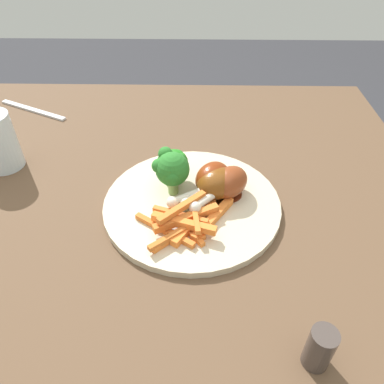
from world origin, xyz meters
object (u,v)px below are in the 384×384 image
at_px(dinner_plate, 192,204).
at_px(broccoli_floret_middle, 171,169).
at_px(dining_table, 158,232).
at_px(broccoli_floret_front, 173,163).
at_px(fork, 33,110).
at_px(chicken_drumstick_near, 215,185).
at_px(broccoli_floret_back, 172,164).
at_px(carrot_fries_pile, 187,222).
at_px(chicken_drumstick_far, 227,184).
at_px(chicken_drumstick_extra, 211,180).
at_px(pepper_shaker, 320,348).

height_order(dinner_plate, broccoli_floret_middle, broccoli_floret_middle).
xyz_separation_m(dining_table, broccoli_floret_front, (0.04, 0.01, 0.16)).
bearing_deg(dining_table, broccoli_floret_front, 14.56).
bearing_deg(fork, chicken_drumstick_near, 169.70).
xyz_separation_m(broccoli_floret_back, fork, (-0.34, 0.28, -0.05)).
relative_size(dinner_plate, carrot_fries_pile, 1.88).
height_order(carrot_fries_pile, chicken_drumstick_far, chicken_drumstick_far).
distance_m(chicken_drumstick_extra, fork, 0.50).
xyz_separation_m(dinner_plate, carrot_fries_pile, (-0.01, -0.06, 0.02)).
bearing_deg(pepper_shaker, broccoli_floret_middle, 122.72).
bearing_deg(chicken_drumstick_near, chicken_drumstick_far, 6.04).
relative_size(dining_table, broccoli_floret_front, 15.69).
distance_m(broccoli_floret_middle, chicken_drumstick_far, 0.10).
distance_m(broccoli_floret_middle, carrot_fries_pile, 0.09).
bearing_deg(dining_table, chicken_drumstick_far, -12.46).
bearing_deg(broccoli_floret_front, chicken_drumstick_far, -22.43).
relative_size(broccoli_floret_middle, fork, 0.40).
xyz_separation_m(broccoli_floret_back, chicken_drumstick_near, (0.07, -0.03, -0.02)).
bearing_deg(broccoli_floret_front, fork, 142.08).
distance_m(dining_table, fork, 0.43).
distance_m(chicken_drumstick_near, chicken_drumstick_extra, 0.01).
bearing_deg(broccoli_floret_middle, dining_table, 146.90).
relative_size(carrot_fries_pile, chicken_drumstick_far, 1.39).
height_order(chicken_drumstick_far, pepper_shaker, chicken_drumstick_far).
bearing_deg(pepper_shaker, broccoli_floret_back, 120.67).
distance_m(dinner_plate, chicken_drumstick_extra, 0.05).
bearing_deg(dinner_plate, chicken_drumstick_far, 15.63).
xyz_separation_m(chicken_drumstick_near, chicken_drumstick_far, (0.02, 0.00, -0.00)).
bearing_deg(dinner_plate, broccoli_floret_middle, 147.63).
xyz_separation_m(dining_table, dinner_plate, (0.07, -0.04, 0.12)).
bearing_deg(chicken_drumstick_near, dinner_plate, -159.55).
bearing_deg(carrot_fries_pile, chicken_drumstick_near, 59.43).
bearing_deg(broccoli_floret_middle, pepper_shaker, -57.28).
bearing_deg(chicken_drumstick_extra, dining_table, 169.94).
xyz_separation_m(dining_table, broccoli_floret_middle, (0.03, -0.02, 0.17)).
relative_size(broccoli_floret_front, chicken_drumstick_extra, 0.56).
distance_m(carrot_fries_pile, chicken_drumstick_extra, 0.09).
height_order(broccoli_floret_middle, chicken_drumstick_far, broccoli_floret_middle).
xyz_separation_m(chicken_drumstick_far, pepper_shaker, (0.09, -0.27, -0.01)).
height_order(dinner_plate, chicken_drumstick_near, chicken_drumstick_near).
distance_m(broccoli_floret_front, pepper_shaker, 0.35).
xyz_separation_m(broccoli_floret_front, carrot_fries_pile, (0.03, -0.11, -0.03)).
xyz_separation_m(dinner_plate, broccoli_floret_front, (-0.03, 0.05, 0.04)).
height_order(chicken_drumstick_far, fork, chicken_drumstick_far).
bearing_deg(broccoli_floret_middle, carrot_fries_pile, -70.21).
relative_size(dining_table, dinner_plate, 3.38).
relative_size(dinner_plate, broccoli_floret_middle, 3.76).
bearing_deg(broccoli_floret_back, chicken_drumstick_far, -17.29).
xyz_separation_m(dinner_plate, fork, (-0.38, 0.32, -0.00)).
xyz_separation_m(dining_table, fork, (-0.31, 0.28, 0.11)).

